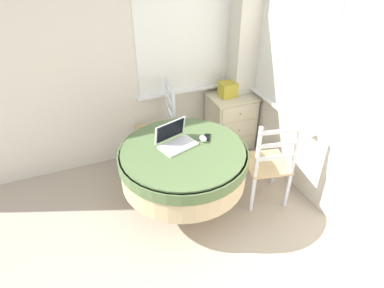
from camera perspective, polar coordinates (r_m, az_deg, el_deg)
name	(u,v)px	position (r m, az deg, el deg)	size (l,w,h in m)	color
corner_room_shell	(217,85)	(3.09, 4.25, 9.76)	(4.39, 4.68, 2.55)	silver
round_dining_table	(183,163)	(3.24, -1.45, -3.15)	(1.21, 1.21, 0.74)	#4C3D2D
laptop	(175,140)	(3.19, -2.80, 0.64)	(0.40, 0.33, 0.22)	white
computer_mouse	(203,139)	(3.25, 1.87, 0.90)	(0.06, 0.10, 0.05)	silver
cell_phone	(207,137)	(3.31, 2.58, 1.16)	(0.10, 0.13, 0.01)	black
dining_chair_near_back_window	(159,129)	(3.99, -5.44, 2.45)	(0.48, 0.47, 1.00)	tan
dining_chair_near_right_window	(268,164)	(3.51, 12.60, -3.31)	(0.50, 0.51, 1.00)	tan
corner_cabinet	(231,121)	(4.37, 6.44, 3.84)	(0.55, 0.46, 0.70)	beige
storage_box	(228,89)	(4.16, 6.00, 9.04)	(0.19, 0.18, 0.17)	gold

